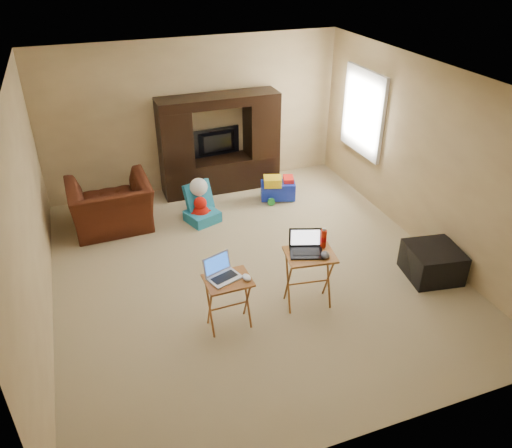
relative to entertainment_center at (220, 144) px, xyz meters
name	(u,v)px	position (x,y,z in m)	size (l,w,h in m)	color
floor	(251,268)	(-0.33, -2.47, -0.82)	(5.50, 5.50, 0.00)	#C1B285
ceiling	(250,80)	(-0.33, -2.47, 1.68)	(5.50, 5.50, 0.00)	silver
wall_back	(195,116)	(-0.33, 0.28, 0.43)	(5.00, 5.00, 0.00)	tan
wall_front	(371,332)	(-0.33, -5.22, 0.43)	(5.00, 5.00, 0.00)	tan
wall_left	(28,220)	(-2.83, -2.47, 0.43)	(5.50, 5.50, 0.00)	tan
wall_right	(424,156)	(2.17, -2.47, 0.43)	(5.50, 5.50, 0.00)	tan
window_pane	(364,112)	(2.15, -0.92, 0.58)	(1.20, 1.20, 0.00)	white
window_frame	(363,112)	(2.13, -0.92, 0.58)	(0.06, 1.14, 1.34)	white
entertainment_center	(220,144)	(0.00, 0.00, 0.00)	(2.00, 0.50, 1.64)	black
television	(218,143)	(0.00, 0.11, -0.03)	(0.83, 0.11, 0.48)	black
recliner	(111,206)	(-1.92, -0.75, -0.44)	(1.16, 1.01, 0.75)	#4A1B0F
child_rocker	(202,204)	(-0.61, -1.02, -0.52)	(0.45, 0.51, 0.59)	teal
plush_toy	(201,209)	(-0.63, -1.01, -0.61)	(0.38, 0.31, 0.42)	red
push_toy	(278,188)	(0.77, -0.74, -0.60)	(0.57, 0.41, 0.43)	#172BB9
ottoman	(432,262)	(1.82, -3.42, -0.61)	(0.64, 0.64, 0.41)	black
tray_table_left	(229,303)	(-0.94, -3.43, -0.49)	(0.50, 0.40, 0.65)	#9F6026
tray_table_right	(308,279)	(0.06, -3.38, -0.46)	(0.55, 0.44, 0.72)	#A96329
laptop_left	(224,269)	(-0.97, -3.40, -0.05)	(0.34, 0.28, 0.24)	silver
laptop_right	(307,245)	(0.02, -3.36, 0.02)	(0.38, 0.31, 0.24)	black
mouse_left	(247,277)	(-0.75, -3.50, -0.14)	(0.08, 0.13, 0.05)	white
mouse_right	(325,255)	(0.19, -3.50, -0.07)	(0.09, 0.15, 0.06)	#3A3A3F
water_bottle	(323,239)	(0.26, -3.30, 0.01)	(0.07, 0.07, 0.22)	red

